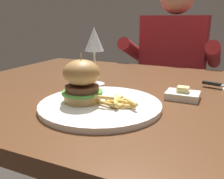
% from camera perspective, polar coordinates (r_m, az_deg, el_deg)
% --- Properties ---
extents(dining_table, '(1.20, 0.91, 0.74)m').
position_cam_1_polar(dining_table, '(0.85, 2.75, -5.68)').
color(dining_table, '#56331C').
rests_on(dining_table, ground).
extents(main_plate, '(0.32, 0.32, 0.01)m').
position_cam_1_polar(main_plate, '(0.65, -2.70, -3.58)').
color(main_plate, white).
rests_on(main_plate, dining_table).
extents(burger_sandwich, '(0.11, 0.11, 0.13)m').
position_cam_1_polar(burger_sandwich, '(0.65, -6.92, 1.96)').
color(burger_sandwich, tan).
rests_on(burger_sandwich, main_plate).
extents(fries_pile, '(0.11, 0.09, 0.03)m').
position_cam_1_polar(fries_pile, '(0.62, 1.03, -2.78)').
color(fries_pile, '#E0B251').
rests_on(fries_pile, main_plate).
extents(wine_glass, '(0.07, 0.07, 0.20)m').
position_cam_1_polar(wine_glass, '(0.86, -4.08, 10.80)').
color(wine_glass, silver).
rests_on(wine_glass, dining_table).
extents(butter_dish, '(0.09, 0.07, 0.04)m').
position_cam_1_polar(butter_dish, '(0.75, 15.83, -1.15)').
color(butter_dish, white).
rests_on(butter_dish, dining_table).
extents(diner_person, '(0.51, 0.36, 1.18)m').
position_cam_1_polar(diner_person, '(1.55, 13.37, 0.50)').
color(diner_person, '#282833').
rests_on(diner_person, ground).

